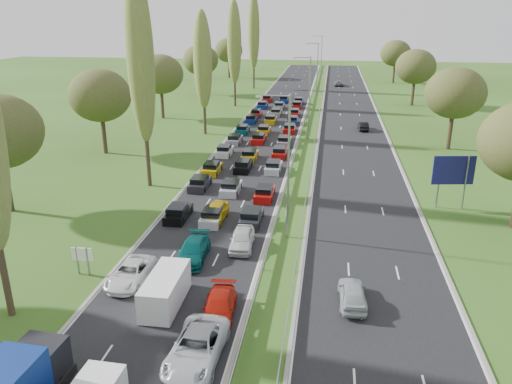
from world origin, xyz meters
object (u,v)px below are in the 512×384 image
at_px(info_sign, 82,257).
at_px(white_van_rear, 167,288).
at_px(near_car_2, 131,273).
at_px(direction_sign, 453,173).

bearing_deg(info_sign, white_van_rear, -20.90).
relative_size(near_car_2, white_van_rear, 0.95).
bearing_deg(direction_sign, white_van_rear, -137.08).
xyz_separation_m(white_van_rear, info_sign, (-7.11, 2.71, 0.30)).
distance_m(white_van_rear, direction_sign, 29.73).
distance_m(near_car_2, direction_sign, 30.95).
relative_size(white_van_rear, info_sign, 2.46).
xyz_separation_m(white_van_rear, direction_sign, (21.69, 20.18, 2.50)).
xyz_separation_m(info_sign, direction_sign, (28.80, 17.46, 2.20)).
bearing_deg(white_van_rear, near_car_2, 146.32).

